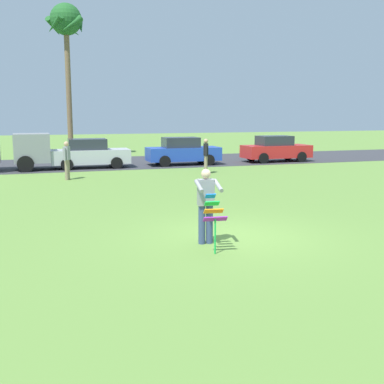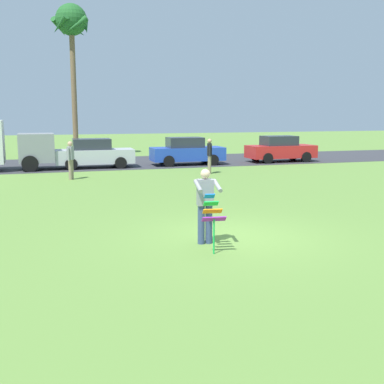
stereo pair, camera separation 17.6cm
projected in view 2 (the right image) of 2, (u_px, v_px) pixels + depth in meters
name	position (u px, v px, depth m)	size (l,w,h in m)	color
ground_plane	(233.00, 237.00, 11.81)	(120.00, 120.00, 0.00)	olive
road_strip	(116.00, 163.00, 29.40)	(120.00, 8.00, 0.01)	#38383D
person_kite_flyer	(205.00, 203.00, 11.03)	(0.58, 0.69, 1.73)	#384772
kite_held	(212.00, 214.00, 10.39)	(0.53, 0.67, 1.23)	blue
parked_car_silver	(94.00, 154.00, 26.55)	(4.24, 1.91, 1.60)	silver
parked_car_blue	(187.00, 152.00, 28.12)	(4.25, 1.93, 1.60)	#2347B7
parked_car_red	(280.00, 149.00, 29.91)	(4.22, 1.87, 1.60)	red
palm_tree_right_near	(72.00, 28.00, 32.64)	(2.58, 2.71, 10.24)	brown
person_walker_near	(71.00, 159.00, 21.87)	(0.35, 0.53, 1.73)	gray
person_walker_far	(209.00, 155.00, 24.01)	(0.31, 0.55, 1.73)	gray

